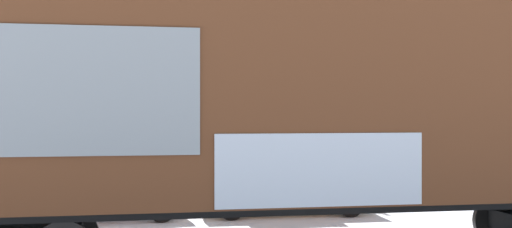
% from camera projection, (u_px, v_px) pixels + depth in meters
% --- Properties ---
extents(freight_car, '(14.50, 2.99, 4.66)m').
position_uv_depth(freight_car, '(307.00, 104.00, 11.53)').
color(freight_car, brown).
rests_on(freight_car, ground_plane).
extents(flagpole, '(1.48, 0.83, 8.70)m').
position_uv_depth(flagpole, '(284.00, 24.00, 23.92)').
color(flagpole, silver).
rests_on(flagpole, ground_plane).
extents(hillside, '(149.27, 30.01, 14.20)m').
position_uv_depth(hillside, '(146.00, 93.00, 77.73)').
color(hillside, silver).
rests_on(hillside, ground_plane).
extents(parked_car_white, '(4.46, 2.42, 1.50)m').
position_uv_depth(parked_car_white, '(90.00, 188.00, 15.79)').
color(parked_car_white, silver).
rests_on(parked_car_white, ground_plane).
extents(parked_car_tan, '(4.31, 1.98, 1.59)m').
position_uv_depth(parked_car_tan, '(282.00, 181.00, 16.85)').
color(parked_car_tan, '#9E8966').
rests_on(parked_car_tan, ground_plane).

